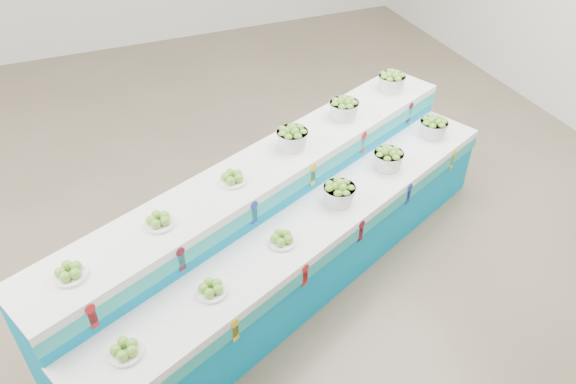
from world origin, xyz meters
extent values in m
plane|color=brown|center=(0.00, 0.00, 0.00)|extent=(10.00, 10.00, 0.00)
cylinder|color=white|center=(-0.65, -1.40, 0.77)|extent=(0.29, 0.29, 0.09)
cylinder|color=white|center=(-0.01, -1.12, 0.77)|extent=(0.29, 0.29, 0.09)
cylinder|color=white|center=(0.63, -0.84, 0.77)|extent=(0.29, 0.29, 0.09)
cylinder|color=white|center=(-0.87, -0.91, 1.07)|extent=(0.29, 0.29, 0.09)
cylinder|color=white|center=(-0.23, -0.63, 1.07)|extent=(0.29, 0.29, 0.09)
cylinder|color=white|center=(0.41, -0.35, 1.07)|extent=(0.29, 0.29, 0.09)
camera|label=1|loc=(-0.51, -3.73, 3.67)|focal=34.76mm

